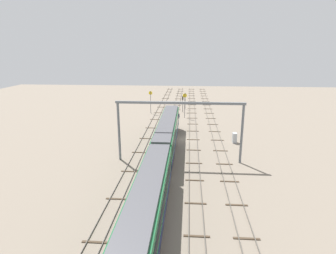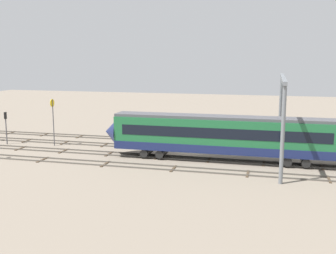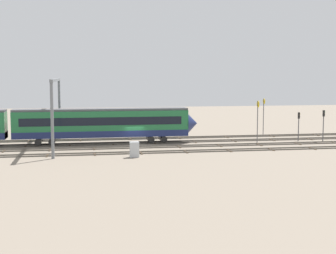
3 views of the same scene
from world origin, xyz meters
The scene contains 11 objects.
ground_plane centered at (0.00, 0.00, 0.00)m, with size 156.83×156.83×0.00m, color gray.
track_near_foreground centered at (0.00, -6.69, 0.07)m, with size 140.83×2.40×0.16m.
track_second_near centered at (0.00, -2.23, 0.07)m, with size 140.83×2.40×0.16m.
track_with_train centered at (0.00, 2.23, 0.07)m, with size 140.83×2.40×0.16m.
track_second_far centered at (0.00, 6.69, 0.07)m, with size 140.83×2.40×0.16m.
overhead_gantry centered at (-10.45, 0.02, 6.82)m, with size 0.40×18.73×9.11m.
speed_sign_near_foreground centered at (17.36, -0.30, 3.88)m, with size 0.14×0.97×5.99m.
speed_sign_mid_trackside centered at (21.60, 8.66, 3.75)m, with size 0.14×0.93×5.84m.
signal_light_trackside_approach centered at (27.38, -0.26, 2.96)m, with size 0.31×0.32×4.51m.
signal_light_trackside_departure centered at (23.84, 0.33, 2.77)m, with size 0.31×0.32×4.20m.
relay_cabinet centered at (-1.09, -9.64, 0.91)m, with size 1.09×0.72×1.82m.
Camera 3 is at (-6.89, -66.83, 9.71)m, focal length 53.00 mm.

